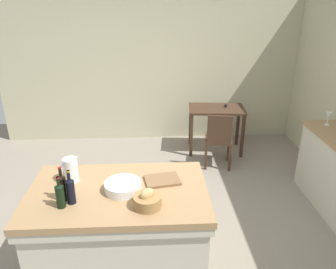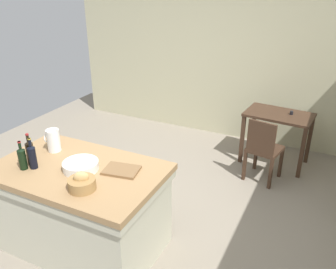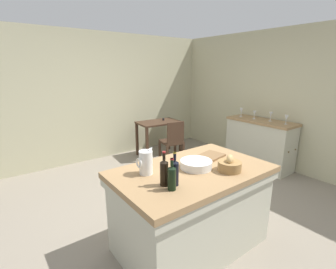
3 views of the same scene
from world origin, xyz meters
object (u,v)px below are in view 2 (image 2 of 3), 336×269
island_table (82,205)px  pitcher (53,140)px  wine_bottle_green (22,158)px  cutting_board (121,170)px  writing_desk (278,122)px  wash_bowl (81,166)px  wine_bottle_amber (30,152)px  wooden_chair (263,148)px  bread_basket (82,183)px  wine_bottle_dark (32,156)px

island_table → pitcher: pitcher is taller
island_table → pitcher: bearing=157.2°
pitcher → wine_bottle_green: wine_bottle_green is taller
cutting_board → writing_desk: bearing=68.2°
wash_bowl → pitcher: bearing=159.0°
wash_bowl → wine_bottle_green: 0.54m
cutting_board → wine_bottle_amber: 0.88m
island_table → wash_bowl: 0.46m
island_table → writing_desk: island_table is taller
island_table → wine_bottle_green: 0.72m
cutting_board → island_table: bearing=-161.4°
wooden_chair → wash_bowl: (-1.28, -2.02, 0.46)m
bread_basket → cutting_board: 0.41m
wooden_chair → wine_bottle_green: wine_bottle_green is taller
wooden_chair → pitcher: pitcher is taller
wine_bottle_green → pitcher: bearing=90.3°
wine_bottle_dark → wine_bottle_amber: (-0.08, 0.05, 0.00)m
pitcher → wine_bottle_dark: size_ratio=0.90×
pitcher → wine_bottle_amber: (-0.00, -0.30, 0.01)m
island_table → cutting_board: bearing=18.6°
island_table → wooden_chair: (1.32, 2.02, -0.01)m
cutting_board → wash_bowl: bearing=-158.8°
writing_desk → wine_bottle_amber: bearing=-123.9°
pitcher → cutting_board: 0.84m
writing_desk → pitcher: bearing=-127.0°
island_table → writing_desk: bearing=61.9°
wooden_chair → bread_basket: size_ratio=3.81×
wine_bottle_green → wash_bowl: bearing=24.4°
island_table → bread_basket: (0.26, -0.25, 0.47)m
bread_basket → wine_bottle_green: (-0.70, 0.03, 0.05)m
pitcher → cutting_board: size_ratio=0.87×
wash_bowl → wine_bottle_amber: size_ratio=1.05×
island_table → pitcher: 0.71m
wine_bottle_dark → wine_bottle_amber: size_ratio=0.98×
wooden_chair → wine_bottle_dark: wine_bottle_dark is taller
writing_desk → wine_bottle_amber: size_ratio=3.04×
cutting_board → wooden_chair: bearing=63.9°
island_table → pitcher: size_ratio=5.85×
wash_bowl → wine_bottle_amber: (-0.49, -0.12, 0.09)m
writing_desk → bread_basket: size_ratio=4.07×
bread_basket → wine_bottle_dark: bearing=172.3°
pitcher → wine_bottle_amber: bearing=-90.5°
wine_bottle_dark → bread_basket: bearing=-7.7°
wine_bottle_green → island_table: bearing=26.9°
wash_bowl → wine_bottle_green: wine_bottle_green is taller
island_table → wooden_chair: island_table is taller
wooden_chair → pitcher: bearing=-133.8°
pitcher → wine_bottle_dark: (0.07, -0.35, 0.00)m
island_table → cutting_board: (0.40, 0.13, 0.43)m
wooden_chair → wine_bottle_green: bearing=-128.1°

